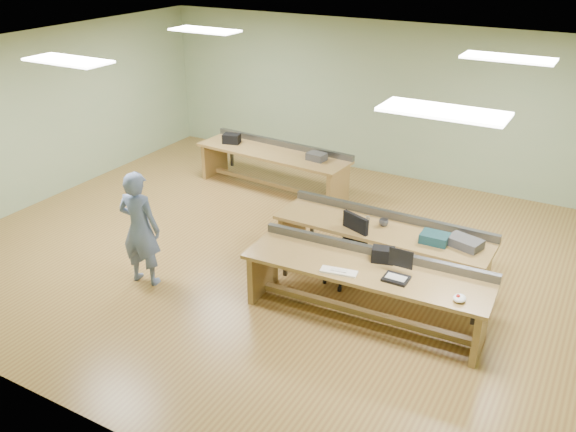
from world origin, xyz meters
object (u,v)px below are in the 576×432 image
object	(u,v)px
workbench_back	(274,161)
camera_bag	(383,255)
drinks_can	(368,220)
parts_bin_teal	(435,238)
laptop_base	(396,279)
workbench_mid	(382,239)
workbench_front	(366,280)
person	(140,228)
task_chair	(345,259)
mug	(384,223)
parts_bin_grey	(465,243)

from	to	relation	value
workbench_back	camera_bag	xyz separation A→B (m)	(3.32, -2.92, 0.28)
camera_bag	drinks_can	world-z (taller)	camera_bag
parts_bin_teal	laptop_base	bearing A→B (deg)	-95.40
workbench_mid	workbench_front	bearing A→B (deg)	-77.99
parts_bin_teal	person	bearing A→B (deg)	-154.32
workbench_front	parts_bin_teal	bearing A→B (deg)	60.14
laptop_base	camera_bag	bearing A→B (deg)	131.51
laptop_base	drinks_can	size ratio (longest dim) A/B	2.67
workbench_back	task_chair	bearing A→B (deg)	-39.24
camera_bag	task_chair	size ratio (longest dim) A/B	0.28
camera_bag	mug	distance (m)	1.02
workbench_mid	parts_bin_teal	bearing A→B (deg)	-5.96
parts_bin_teal	parts_bin_grey	size ratio (longest dim) A/B	0.83
workbench_front	parts_bin_teal	world-z (taller)	parts_bin_teal
camera_bag	task_chair	xyz separation A→B (m)	(-0.71, 0.46, -0.48)
laptop_base	camera_bag	world-z (taller)	camera_bag
workbench_back	person	size ratio (longest dim) A/B	1.86
laptop_base	drinks_can	xyz separation A→B (m)	(-0.89, 1.26, 0.04)
task_chair	person	bearing A→B (deg)	-129.14
workbench_mid	workbench_back	world-z (taller)	same
workbench_back	person	xyz separation A→B (m)	(0.14, -3.83, 0.27)
person	task_chair	world-z (taller)	person
laptop_base	parts_bin_grey	xyz separation A→B (m)	(0.49, 1.24, 0.04)
workbench_front	task_chair	distance (m)	0.93
laptop_base	task_chair	bearing A→B (deg)	141.68
parts_bin_teal	parts_bin_grey	bearing A→B (deg)	11.41
workbench_mid	person	size ratio (longest dim) A/B	1.85
task_chair	mug	world-z (taller)	task_chair
workbench_back	camera_bag	bearing A→B (deg)	-37.28
person	parts_bin_teal	world-z (taller)	person
person	parts_bin_grey	size ratio (longest dim) A/B	3.78
parts_bin_grey	workbench_front	bearing A→B (deg)	-129.19
person	drinks_can	distance (m)	3.17
mug	drinks_can	world-z (taller)	drinks_can
drinks_can	person	bearing A→B (deg)	-144.92
workbench_front	task_chair	world-z (taller)	task_chair
drinks_can	workbench_front	bearing A→B (deg)	-67.87
person	parts_bin_grey	world-z (taller)	person
drinks_can	mug	bearing A→B (deg)	9.85
workbench_mid	person	distance (m)	3.37
camera_bag	parts_bin_teal	bearing A→B (deg)	48.38
person	parts_bin_grey	xyz separation A→B (m)	(3.97, 1.80, -0.02)
person	task_chair	xyz separation A→B (m)	(2.47, 1.37, -0.47)
workbench_mid	laptop_base	distance (m)	1.42
camera_bag	laptop_base	bearing A→B (deg)	-63.47
mug	laptop_base	bearing A→B (deg)	-62.91
person	workbench_mid	bearing A→B (deg)	-154.75
workbench_back	parts_bin_teal	xyz separation A→B (m)	(3.73, -2.10, 0.25)
camera_bag	drinks_can	size ratio (longest dim) A/B	2.46
workbench_front	laptop_base	distance (m)	0.49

